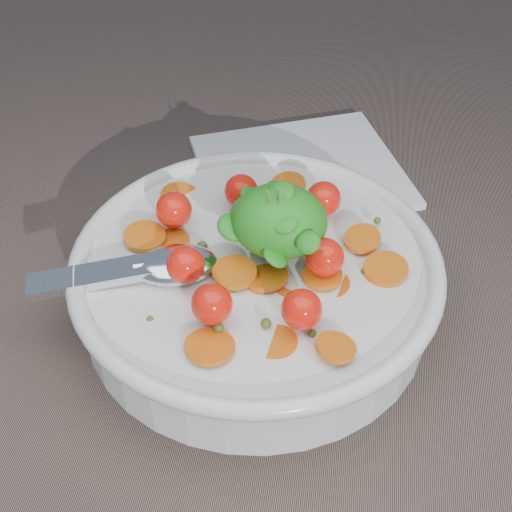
# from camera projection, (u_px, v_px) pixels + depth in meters

# --- Properties ---
(ground) EXTENTS (6.00, 6.00, 0.00)m
(ground) POSITION_uv_depth(u_px,v_px,m) (223.00, 311.00, 0.53)
(ground) COLOR #6F5A4F
(ground) RESTS_ON ground
(bowl) EXTENTS (0.28, 0.26, 0.11)m
(bowl) POSITION_uv_depth(u_px,v_px,m) (256.00, 279.00, 0.51)
(bowl) COLOR silver
(bowl) RESTS_ON ground
(napkin) EXTENTS (0.22, 0.21, 0.01)m
(napkin) POSITION_uv_depth(u_px,v_px,m) (301.00, 171.00, 0.65)
(napkin) COLOR white
(napkin) RESTS_ON ground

